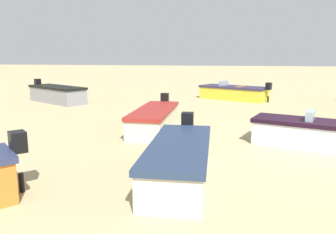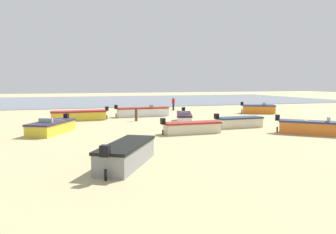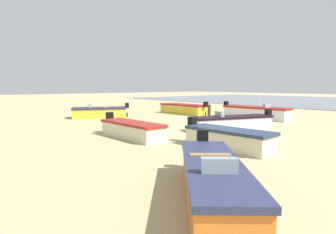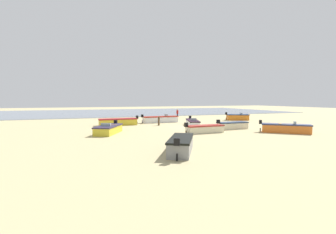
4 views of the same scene
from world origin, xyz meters
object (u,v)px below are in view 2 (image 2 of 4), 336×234
(boat_white_2, at_px, (143,112))
(boat_yellow_0, at_px, (52,127))
(boat_orange_5, at_px, (259,109))
(boat_grey_8, at_px, (126,154))
(boat_cream_1, at_px, (239,122))
(boat_orange_6, at_px, (315,128))
(beach_walker_foreground, at_px, (173,103))
(boat_white_3, at_px, (184,118))
(mooring_post_near_water, at_px, (136,115))
(boat_yellow_4, at_px, (79,115))
(boat_cream_7, at_px, (192,127))

(boat_white_2, bearing_deg, boat_yellow_0, -45.44)
(boat_orange_5, relative_size, boat_grey_8, 0.89)
(boat_cream_1, height_order, boat_orange_6, boat_orange_6)
(beach_walker_foreground, bearing_deg, boat_orange_5, -88.42)
(boat_white_2, distance_m, boat_orange_5, 12.89)
(boat_white_3, xyz_separation_m, beach_walker_foreground, (-2.87, -11.67, 0.55))
(boat_orange_6, bearing_deg, mooring_post_near_water, -96.65)
(boat_yellow_0, relative_size, beach_walker_foreground, 2.68)
(boat_cream_1, distance_m, boat_white_2, 11.17)
(boat_orange_6, xyz_separation_m, boat_grey_8, (13.17, 4.27, 0.01))
(mooring_post_near_water, bearing_deg, boat_grey_8, 76.91)
(boat_white_2, distance_m, boat_yellow_4, 6.41)
(boat_grey_8, bearing_deg, boat_white_2, 104.80)
(boat_cream_7, bearing_deg, boat_yellow_0, -108.87)
(boat_orange_5, height_order, mooring_post_near_water, boat_orange_5)
(boat_orange_6, height_order, boat_cream_7, boat_orange_6)
(boat_white_3, height_order, mooring_post_near_water, mooring_post_near_water)
(boat_orange_5, bearing_deg, boat_orange_6, 4.09)
(boat_white_3, bearing_deg, boat_cream_1, 144.19)
(boat_white_2, bearing_deg, boat_yellow_4, -78.43)
(boat_white_3, bearing_deg, boat_grey_8, 79.51)
(boat_cream_1, height_order, boat_orange_5, boat_orange_5)
(boat_white_2, distance_m, boat_white_3, 6.22)
(boat_yellow_4, bearing_deg, boat_orange_5, -88.92)
(boat_white_2, height_order, boat_yellow_4, boat_white_2)
(boat_orange_6, height_order, mooring_post_near_water, boat_orange_6)
(boat_yellow_0, bearing_deg, boat_cream_7, -171.19)
(mooring_post_near_water, bearing_deg, boat_white_3, 149.19)
(boat_yellow_0, xyz_separation_m, boat_grey_8, (-3.31, 9.90, 0.05))
(boat_yellow_0, relative_size, boat_cream_7, 1.05)
(boat_orange_5, distance_m, mooring_post_near_water, 14.62)
(boat_yellow_0, height_order, boat_grey_8, boat_grey_8)
(boat_white_3, xyz_separation_m, boat_cream_7, (1.53, 5.73, -0.01))
(boat_orange_5, relative_size, beach_walker_foreground, 2.32)
(boat_cream_7, height_order, boat_grey_8, boat_grey_8)
(boat_orange_5, bearing_deg, boat_white_2, -69.80)
(boat_white_3, bearing_deg, boat_orange_6, 143.77)
(boat_yellow_4, xyz_separation_m, boat_cream_7, (-6.96, 10.01, -0.04))
(boat_orange_6, distance_m, mooring_post_near_water, 14.46)
(boat_orange_5, height_order, boat_grey_8, boat_orange_5)
(boat_white_2, relative_size, mooring_post_near_water, 4.76)
(boat_cream_7, bearing_deg, boat_grey_8, -39.97)
(boat_yellow_4, bearing_deg, boat_grey_8, -177.41)
(boat_cream_1, bearing_deg, boat_cream_7, -72.74)
(boat_orange_6, relative_size, boat_grey_8, 0.98)
(boat_grey_8, bearing_deg, boat_white_3, 90.35)
(boat_cream_1, xyz_separation_m, boat_cream_7, (4.45, 1.63, -0.01))
(boat_white_3, bearing_deg, beach_walker_foreground, -85.04)
(boat_white_3, bearing_deg, boat_cream_7, 93.80)
(boat_orange_5, bearing_deg, boat_yellow_0, -46.22)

